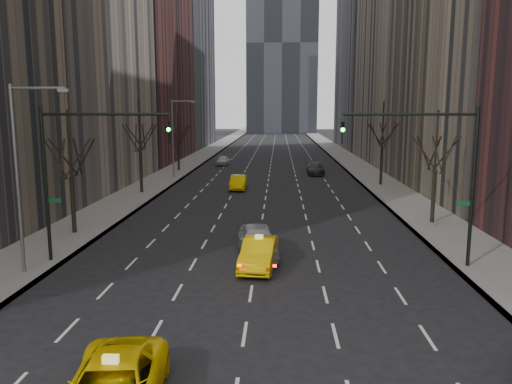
# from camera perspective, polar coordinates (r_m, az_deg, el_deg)

# --- Properties ---
(sidewalk_left) EXTENTS (4.50, 320.00, 0.15)m
(sidewalk_left) POSITION_cam_1_polar(r_m,az_deg,el_deg) (84.29, -6.57, 3.94)
(sidewalk_left) COLOR slate
(sidewalk_left) RESTS_ON ground
(sidewalk_right) EXTENTS (4.50, 320.00, 0.15)m
(sidewalk_right) POSITION_cam_1_polar(r_m,az_deg,el_deg) (83.95, 10.21, 3.83)
(sidewalk_right) COLOR slate
(sidewalk_right) RESTS_ON ground
(bld_left_far) EXTENTS (14.00, 28.00, 44.00)m
(bld_left_far) POSITION_cam_1_polar(r_m,az_deg,el_deg) (83.23, -13.99, 18.81)
(bld_left_far) COLOR brown
(bld_left_far) RESTS_ON ground
(bld_left_deep) EXTENTS (14.00, 30.00, 60.00)m
(bld_left_deep) POSITION_cam_1_polar(r_m,az_deg,el_deg) (113.34, -9.58, 20.45)
(bld_left_deep) COLOR slate
(bld_left_deep) RESTS_ON ground
(bld_right_deep) EXTENTS (14.00, 30.00, 58.00)m
(bld_right_deep) POSITION_cam_1_polar(r_m,az_deg,el_deg) (111.74, 13.90, 19.96)
(bld_right_deep) COLOR slate
(bld_right_deep) RESTS_ON ground
(tree_lw_b) EXTENTS (3.36, 3.50, 7.82)m
(tree_lw_b) POSITION_cam_1_polar(r_m,az_deg,el_deg) (33.81, -20.35, 1.57)
(tree_lw_b) COLOR black
(tree_lw_b) RESTS_ON ground
(tree_lw_c) EXTENTS (3.36, 3.50, 8.74)m
(tree_lw_c) POSITION_cam_1_polar(r_m,az_deg,el_deg) (48.82, -13.09, 4.51)
(tree_lw_c) COLOR black
(tree_lw_c) RESTS_ON ground
(tree_lw_d) EXTENTS (3.36, 3.50, 7.36)m
(tree_lw_d) POSITION_cam_1_polar(r_m,az_deg,el_deg) (66.31, -8.89, 5.45)
(tree_lw_d) COLOR black
(tree_lw_d) RESTS_ON ground
(tree_rw_b) EXTENTS (3.36, 3.50, 7.82)m
(tree_rw_b) POSITION_cam_1_polar(r_m,az_deg,el_deg) (36.73, 19.75, 2.18)
(tree_rw_b) COLOR black
(tree_rw_b) RESTS_ON ground
(tree_rw_c) EXTENTS (3.36, 3.50, 8.74)m
(tree_rw_c) POSITION_cam_1_polar(r_m,az_deg,el_deg) (54.08, 14.21, 4.92)
(tree_rw_c) COLOR black
(tree_rw_c) RESTS_ON ground
(traffic_mast_left) EXTENTS (6.69, 0.39, 8.00)m
(traffic_mast_left) POSITION_cam_1_polar(r_m,az_deg,el_deg) (27.00, -19.83, 3.56)
(traffic_mast_left) COLOR black
(traffic_mast_left) RESTS_ON ground
(traffic_mast_right) EXTENTS (6.69, 0.39, 8.00)m
(traffic_mast_right) POSITION_cam_1_polar(r_m,az_deg,el_deg) (26.19, 20.27, 3.37)
(traffic_mast_right) COLOR black
(traffic_mast_right) RESTS_ON ground
(streetlight_near) EXTENTS (2.83, 0.22, 9.00)m
(streetlight_near) POSITION_cam_1_polar(r_m,az_deg,el_deg) (25.92, -25.06, 3.30)
(streetlight_near) COLOR slate
(streetlight_near) RESTS_ON ground
(streetlight_far) EXTENTS (2.83, 0.22, 9.00)m
(streetlight_far) POSITION_cam_1_polar(r_m,az_deg,el_deg) (59.12, -9.17, 6.98)
(streetlight_far) COLOR slate
(streetlight_far) RESTS_ON ground
(taxi_sedan) EXTENTS (2.00, 4.70, 1.51)m
(taxi_sedan) POSITION_cam_1_polar(r_m,az_deg,el_deg) (25.56, 0.34, -7.01)
(taxi_sedan) COLOR yellow
(taxi_sedan) RESTS_ON ground
(silver_sedan_ahead) EXTENTS (2.70, 5.25, 1.71)m
(silver_sedan_ahead) POSITION_cam_1_polar(r_m,az_deg,el_deg) (27.56, 0.18, -5.58)
(silver_sedan_ahead) COLOR gray
(silver_sedan_ahead) RESTS_ON ground
(far_taxi) EXTENTS (1.53, 4.36, 1.43)m
(far_taxi) POSITION_cam_1_polar(r_m,az_deg,el_deg) (50.45, -2.02, 1.10)
(far_taxi) COLOR yellow
(far_taxi) RESTS_ON ground
(far_suv_grey) EXTENTS (2.07, 5.07, 1.47)m
(far_suv_grey) POSITION_cam_1_polar(r_m,az_deg,el_deg) (62.72, 6.79, 2.68)
(far_suv_grey) COLOR #2E2F34
(far_suv_grey) RESTS_ON ground
(far_car_white) EXTENTS (1.88, 4.12, 1.37)m
(far_car_white) POSITION_cam_1_polar(r_m,az_deg,el_deg) (72.83, -3.82, 3.61)
(far_car_white) COLOR silver
(far_car_white) RESTS_ON ground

